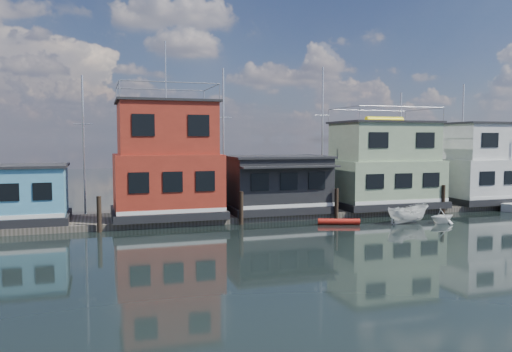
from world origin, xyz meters
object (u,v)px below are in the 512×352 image
object	(u,v)px
houseboat_white	(486,164)
houseboat_dark	(276,183)
dinghy_white	(442,216)
houseboat_blue	(15,194)
motorboat	(408,214)
houseboat_red	(167,162)
houseboat_green	(383,166)
red_kayak	(339,222)

from	to	relation	value
houseboat_white	houseboat_dark	bearing A→B (deg)	-179.94
houseboat_white	dinghy_white	size ratio (longest dim) A/B	4.43
houseboat_blue	motorboat	size ratio (longest dim) A/B	1.95
houseboat_red	houseboat_dark	size ratio (longest dim) A/B	1.60
houseboat_blue	houseboat_red	world-z (taller)	houseboat_red
houseboat_green	houseboat_dark	bearing A→B (deg)	-179.88
houseboat_red	houseboat_dark	bearing A→B (deg)	-0.14
houseboat_blue	motorboat	world-z (taller)	houseboat_blue
houseboat_blue	houseboat_dark	xyz separation A→B (m)	(17.50, -0.02, 0.21)
houseboat_green	houseboat_white	xyz separation A→B (m)	(10.00, -0.00, -0.01)
houseboat_blue	houseboat_dark	world-z (taller)	houseboat_dark
red_kayak	dinghy_white	size ratio (longest dim) A/B	1.46
houseboat_green	dinghy_white	distance (m)	7.15
houseboat_white	motorboat	bearing A→B (deg)	-153.66
houseboat_dark	dinghy_white	size ratio (longest dim) A/B	3.90
houseboat_red	red_kayak	size ratio (longest dim) A/B	4.30
motorboat	dinghy_white	bearing A→B (deg)	-113.50
houseboat_dark	houseboat_red	bearing A→B (deg)	179.86
houseboat_green	red_kayak	size ratio (longest dim) A/B	3.04
houseboat_blue	dinghy_white	size ratio (longest dim) A/B	3.37
houseboat_red	dinghy_white	world-z (taller)	houseboat_red
houseboat_green	motorboat	bearing A→B (deg)	-106.00
houseboat_blue	dinghy_white	xyz separation A→B (m)	(27.05, -6.44, -1.71)
houseboat_dark	houseboat_green	bearing A→B (deg)	0.12
red_kayak	dinghy_white	distance (m)	7.08
houseboat_white	red_kayak	world-z (taller)	houseboat_white
houseboat_green	houseboat_white	world-z (taller)	houseboat_green
houseboat_green	dinghy_white	xyz separation A→B (m)	(0.55, -6.44, -3.05)
houseboat_blue	houseboat_white	xyz separation A→B (m)	(36.50, 0.00, 1.33)
houseboat_white	motorboat	size ratio (longest dim) A/B	2.56
houseboat_blue	houseboat_red	xyz separation A→B (m)	(9.50, 0.00, 1.90)
houseboat_blue	dinghy_white	distance (m)	27.85
houseboat_blue	dinghy_white	world-z (taller)	houseboat_blue
red_kayak	motorboat	world-z (taller)	motorboat
red_kayak	houseboat_green	bearing A→B (deg)	57.04
houseboat_red	motorboat	bearing A→B (deg)	-20.61
houseboat_white	dinghy_white	distance (m)	11.84
houseboat_green	motorboat	size ratio (longest dim) A/B	2.56
houseboat_dark	red_kayak	distance (m)	5.92
houseboat_white	houseboat_red	bearing A→B (deg)	-180.00
houseboat_red	dinghy_white	size ratio (longest dim) A/B	6.25
dinghy_white	houseboat_red	bearing A→B (deg)	64.58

